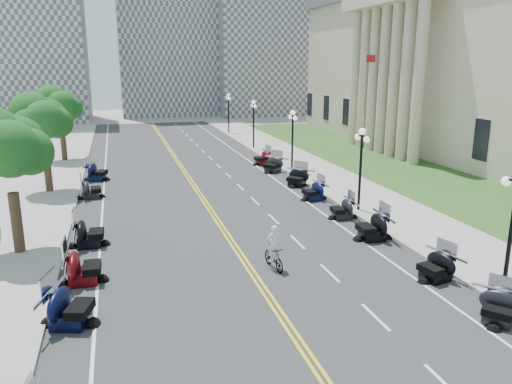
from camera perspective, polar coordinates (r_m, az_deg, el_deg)
ground at (r=24.51m, az=-2.32°, el=-6.43°), size 160.00×160.00×0.00m
road at (r=33.87m, az=-6.24°, el=-0.57°), size 16.00×90.00×0.01m
centerline_yellow_a at (r=33.85m, az=-6.44°, el=-0.57°), size 0.12×90.00×0.00m
centerline_yellow_b at (r=33.88m, az=-6.04°, el=-0.54°), size 0.12×90.00×0.00m
edge_line_north at (r=35.42m, az=4.02°, el=0.17°), size 0.12×90.00×0.00m
edge_line_south at (r=33.48m, az=-17.10°, el=-1.30°), size 0.12×90.00×0.00m
lane_dash_3 at (r=15.91m, az=20.87°, el=-19.86°), size 0.12×2.00×0.00m
lane_dash_4 at (r=18.75m, az=13.50°, el=-13.71°), size 0.12×2.00×0.00m
lane_dash_5 at (r=21.95m, az=8.42°, el=-9.13°), size 0.12×2.00×0.00m
lane_dash_6 at (r=25.38m, az=4.76°, el=-5.70°), size 0.12×2.00×0.00m
lane_dash_7 at (r=28.96m, az=2.02°, el=-3.08°), size 0.12×2.00×0.00m
lane_dash_8 at (r=32.64m, az=-0.11°, el=-1.04°), size 0.12×2.00×0.00m
lane_dash_9 at (r=36.38m, az=-1.79°, el=0.58°), size 0.12×2.00×0.00m
lane_dash_10 at (r=40.17m, az=-3.16°, el=1.90°), size 0.12×2.00×0.00m
lane_dash_11 at (r=44.00m, az=-4.30°, el=2.99°), size 0.12×2.00×0.00m
lane_dash_12 at (r=47.86m, az=-5.25°, el=3.90°), size 0.12×2.00×0.00m
lane_dash_13 at (r=51.74m, az=-6.07°, el=4.68°), size 0.12×2.00×0.00m
lane_dash_14 at (r=55.64m, az=-6.77°, el=5.34°), size 0.12×2.00×0.00m
lane_dash_15 at (r=59.55m, az=-7.38°, el=5.92°), size 0.12×2.00×0.00m
lane_dash_16 at (r=63.47m, az=-7.92°, el=6.43°), size 0.12×2.00×0.00m
lane_dash_17 at (r=67.40m, az=-8.39°, el=6.87°), size 0.12×2.00×0.00m
lane_dash_18 at (r=71.34m, az=-8.81°, el=7.27°), size 0.12×2.00×0.00m
lane_dash_19 at (r=75.28m, az=-9.19°, el=7.63°), size 0.12×2.00×0.00m
sidewalk_north at (r=36.95m, az=10.02°, el=0.68°), size 5.00×90.00×0.15m
sidewalk_south at (r=33.86m, az=-24.05°, el=-1.65°), size 5.00×90.00×0.15m
lawn at (r=47.07m, az=13.56°, el=3.42°), size 9.00×60.00×0.10m
civic_building at (r=57.86m, az=25.12°, el=13.31°), size 26.00×51.00×17.80m
distant_block_a at (r=85.37m, az=-25.27°, el=16.01°), size 18.00×14.00×26.00m
distant_block_b at (r=90.99m, az=-10.30°, el=18.19°), size 16.00×12.00×30.00m
distant_block_c at (r=91.47m, az=1.75°, el=15.88°), size 20.00×14.00×22.00m
street_lamp_1 at (r=20.81m, az=27.10°, el=-4.34°), size 0.50×1.20×4.90m
street_lamp_2 at (r=30.34m, az=11.84°, el=2.48°), size 0.50×1.20×4.90m
street_lamp_3 at (r=41.18m, az=4.18°, el=5.85°), size 0.50×1.20×4.90m
street_lamp_4 at (r=52.52m, az=-0.28°, el=7.75°), size 0.50×1.20×4.90m
street_lamp_5 at (r=64.11m, az=-3.15°, el=8.95°), size 0.50×1.20×4.90m
flagpole at (r=50.16m, az=12.17°, el=9.87°), size 1.10×0.20×10.00m
tree_2 at (r=25.09m, az=-26.46°, el=3.80°), size 4.80×4.80×9.20m
tree_3 at (r=36.83m, az=-23.18°, el=7.09°), size 4.80×4.80×9.20m
tree_4 at (r=48.70m, az=-21.48°, el=8.78°), size 4.80×4.80×9.20m
motorcycle_n_3 at (r=19.53m, az=26.06°, el=-11.64°), size 2.55×2.55×1.27m
motorcycle_n_4 at (r=22.12m, az=19.89°, el=-7.86°), size 2.24×2.24×1.33m
motorcycle_n_5 at (r=26.07m, az=13.18°, el=-3.72°), size 2.35×2.35×1.54m
motorcycle_n_6 at (r=29.28m, az=9.85°, el=-1.78°), size 2.00×2.00×1.32m
motorcycle_n_7 at (r=32.99m, az=6.59°, el=0.24°), size 2.15×2.15×1.37m
motorcycle_n_8 at (r=36.63m, az=4.71°, el=1.76°), size 2.89×2.89×1.43m
motorcycle_n_9 at (r=41.27m, az=1.93°, el=3.25°), size 2.87×2.87×1.44m
motorcycle_n_10 at (r=44.35m, az=0.75°, el=4.01°), size 2.24×2.24×1.39m
motorcycle_s_4 at (r=18.54m, az=-20.57°, el=-11.96°), size 2.77×2.77×1.55m
motorcycle_s_5 at (r=21.72m, az=-19.20°, el=-7.90°), size 2.25×2.25×1.55m
motorcycle_s_6 at (r=25.83m, az=-18.59°, el=-4.29°), size 2.26×2.26×1.54m
motorcycle_s_8 at (r=34.98m, az=-18.37°, el=0.44°), size 2.19×2.19×1.42m
motorcycle_s_9 at (r=40.18m, az=-17.75°, el=2.32°), size 2.72×2.72×1.52m
bicycle at (r=21.94m, az=2.04°, el=-7.50°), size 0.75×1.84×1.07m
cyclist_rider at (r=21.46m, az=2.07°, el=-4.11°), size 0.61×0.40×1.67m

